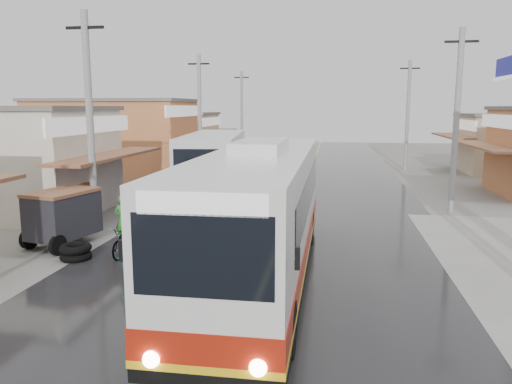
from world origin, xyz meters
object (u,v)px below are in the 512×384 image
(coach_bus, at_px, (261,214))
(tricycle_near, at_px, (62,214))
(second_bus, at_px, (214,163))
(cyclist, at_px, (126,235))
(tyre_stack, at_px, (76,252))
(tricycle_far, at_px, (71,202))

(coach_bus, xyz_separation_m, tricycle_near, (-7.11, 2.28, -0.74))
(second_bus, xyz_separation_m, tricycle_near, (-2.84, -9.99, -0.68))
(cyclist, bearing_deg, tyre_stack, -149.22)
(tricycle_near, relative_size, tyre_stack, 2.83)
(cyclist, bearing_deg, coach_bus, -14.18)
(tricycle_near, distance_m, tyre_stack, 2.07)
(cyclist, relative_size, tricycle_near, 0.72)
(tricycle_near, bearing_deg, cyclist, -3.10)
(tricycle_near, height_order, tyre_stack, tricycle_near)
(second_bus, xyz_separation_m, cyclist, (-0.25, -10.76, -1.11))
(second_bus, bearing_deg, tyre_stack, -104.99)
(tricycle_near, bearing_deg, tricycle_far, 127.94)
(cyclist, bearing_deg, tricycle_far, 140.21)
(tricycle_far, relative_size, tyre_stack, 2.22)
(tricycle_far, bearing_deg, tricycle_near, -58.23)
(coach_bus, xyz_separation_m, tricycle_far, (-8.54, 5.42, -0.94))
(tricycle_near, bearing_deg, tyre_stack, -36.55)
(coach_bus, bearing_deg, cyclist, 161.42)
(second_bus, height_order, cyclist, second_bus)
(tricycle_near, bearing_deg, coach_bus, -4.39)
(tricycle_near, xyz_separation_m, tyre_stack, (1.22, -1.45, -0.83))
(coach_bus, height_order, tyre_stack, coach_bus)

